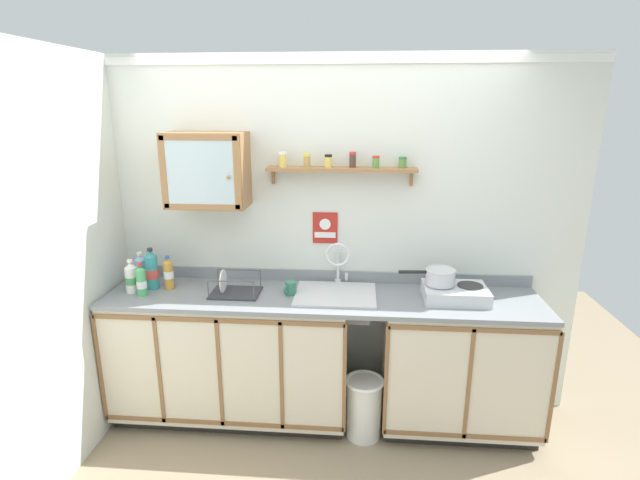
# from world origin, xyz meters

# --- Properties ---
(floor) EXTENTS (5.93, 5.93, 0.00)m
(floor) POSITION_xyz_m (0.00, 0.00, 0.00)
(floor) COLOR gray
(floor) RESTS_ON ground
(back_wall) EXTENTS (3.53, 0.07, 2.50)m
(back_wall) POSITION_xyz_m (0.00, 0.61, 1.26)
(back_wall) COLOR silver
(back_wall) RESTS_ON ground
(side_wall_left) EXTENTS (0.05, 3.38, 2.50)m
(side_wall_left) POSITION_xyz_m (-1.49, -0.31, 1.25)
(side_wall_left) COLOR silver
(side_wall_left) RESTS_ON ground
(lower_cabinet_run) EXTENTS (1.63, 0.58, 0.92)m
(lower_cabinet_run) POSITION_xyz_m (-0.64, 0.30, 0.46)
(lower_cabinet_run) COLOR black
(lower_cabinet_run) RESTS_ON ground
(lower_cabinet_run_right) EXTENTS (1.04, 0.58, 0.92)m
(lower_cabinet_run_right) POSITION_xyz_m (0.93, 0.30, 0.46)
(lower_cabinet_run_right) COLOR black
(lower_cabinet_run_right) RESTS_ON ground
(countertop) EXTENTS (2.89, 0.60, 0.03)m
(countertop) POSITION_xyz_m (0.00, 0.30, 0.93)
(countertop) COLOR gray
(countertop) RESTS_ON lower_cabinet_run
(backsplash) EXTENTS (2.89, 0.02, 0.08)m
(backsplash) POSITION_xyz_m (0.00, 0.57, 0.99)
(backsplash) COLOR gray
(backsplash) RESTS_ON countertop
(sink) EXTENTS (0.54, 0.48, 0.44)m
(sink) POSITION_xyz_m (0.09, 0.34, 0.92)
(sink) COLOR silver
(sink) RESTS_ON countertop
(hot_plate_stove) EXTENTS (0.41, 0.30, 0.09)m
(hot_plate_stove) POSITION_xyz_m (0.87, 0.30, 0.99)
(hot_plate_stove) COLOR silver
(hot_plate_stove) RESTS_ON countertop
(saucepan) EXTENTS (0.37, 0.19, 0.11)m
(saucepan) POSITION_xyz_m (0.77, 0.33, 1.10)
(saucepan) COLOR silver
(saucepan) RESTS_ON hot_plate_stove
(bottle_soda_green_0) EXTENTS (0.07, 0.07, 0.23)m
(bottle_soda_green_0) POSITION_xyz_m (-1.19, 0.21, 1.04)
(bottle_soda_green_0) COLOR #4CB266
(bottle_soda_green_0) RESTS_ON countertop
(bottle_detergent_teal_1) EXTENTS (0.08, 0.08, 0.29)m
(bottle_detergent_teal_1) POSITION_xyz_m (-1.17, 0.33, 1.08)
(bottle_detergent_teal_1) COLOR teal
(bottle_detergent_teal_1) RESTS_ON countertop
(bottle_opaque_white_2) EXTENTS (0.08, 0.08, 0.23)m
(bottle_opaque_white_2) POSITION_xyz_m (-1.28, 0.26, 1.05)
(bottle_opaque_white_2) COLOR white
(bottle_opaque_white_2) RESTS_ON countertop
(bottle_juice_amber_3) EXTENTS (0.07, 0.07, 0.23)m
(bottle_juice_amber_3) POSITION_xyz_m (-1.06, 0.34, 1.05)
(bottle_juice_amber_3) COLOR gold
(bottle_juice_amber_3) RESTS_ON countertop
(bottle_water_blue_4) EXTENTS (0.08, 0.08, 0.25)m
(bottle_water_blue_4) POSITION_xyz_m (-1.27, 0.37, 1.06)
(bottle_water_blue_4) COLOR #8CB7E0
(bottle_water_blue_4) RESTS_ON countertop
(dish_rack) EXTENTS (0.33, 0.24, 0.17)m
(dish_rack) POSITION_xyz_m (-0.59, 0.28, 0.97)
(dish_rack) COLOR #333338
(dish_rack) RESTS_ON countertop
(mug) EXTENTS (0.08, 0.11, 0.09)m
(mug) POSITION_xyz_m (-0.21, 0.30, 0.99)
(mug) COLOR #337259
(mug) RESTS_ON countertop
(wall_cabinet) EXTENTS (0.53, 0.31, 0.49)m
(wall_cabinet) POSITION_xyz_m (-0.78, 0.44, 1.75)
(wall_cabinet) COLOR #996B42
(spice_shelf) EXTENTS (0.99, 0.14, 0.23)m
(spice_shelf) POSITION_xyz_m (0.10, 0.51, 1.77)
(spice_shelf) COLOR #996B42
(warning_sign) EXTENTS (0.17, 0.01, 0.22)m
(warning_sign) POSITION_xyz_m (0.00, 0.58, 1.34)
(warning_sign) COLOR #B2261E
(trash_bin) EXTENTS (0.26, 0.26, 0.43)m
(trash_bin) POSITION_xyz_m (0.30, 0.14, 0.22)
(trash_bin) COLOR silver
(trash_bin) RESTS_ON ground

